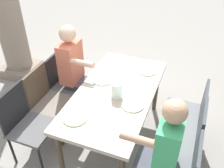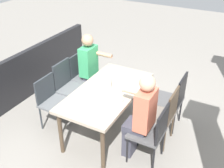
{
  "view_description": "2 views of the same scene",
  "coord_description": "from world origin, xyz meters",
  "views": [
    {
      "loc": [
        -2.11,
        -0.77,
        2.53
      ],
      "look_at": [
        0.07,
        0.07,
        0.8
      ],
      "focal_mm": 40.57,
      "sensor_mm": 36.0,
      "label": 1
    },
    {
      "loc": [
        2.97,
        1.68,
        2.87
      ],
      "look_at": [
        0.02,
        0.09,
        0.9
      ],
      "focal_mm": 43.39,
      "sensor_mm": 36.0,
      "label": 2
    }
  ],
  "objects": [
    {
      "name": "ground_plane",
      "position": [
        0.0,
        0.0,
        0.0
      ],
      "size": [
        16.0,
        16.0,
        0.0
      ],
      "primitive_type": "plane",
      "color": "gray"
    },
    {
      "name": "dining_table",
      "position": [
        0.0,
        0.0,
        0.68
      ],
      "size": [
        1.63,
        0.84,
        0.76
      ],
      "color": "tan",
      "rests_on": "ground"
    },
    {
      "name": "chair_west_north",
      "position": [
        -0.6,
        0.84,
        0.54
      ],
      "size": [
        0.44,
        0.44,
        0.94
      ],
      "color": "#4F4F50",
      "rests_on": "ground"
    },
    {
      "name": "chair_west_south",
      "position": [
        -0.6,
        -0.84,
        0.53
      ],
      "size": [
        0.44,
        0.44,
        0.9
      ],
      "color": "#5B5E61",
      "rests_on": "ground"
    },
    {
      "name": "chair_mid_north",
      "position": [
        -0.16,
        0.84,
        0.53
      ],
      "size": [
        0.44,
        0.44,
        0.92
      ],
      "color": "#6A6158",
      "rests_on": "ground"
    },
    {
      "name": "chair_mid_south",
      "position": [
        -0.16,
        -0.84,
        0.54
      ],
      "size": [
        0.44,
        0.44,
        0.93
      ],
      "color": "#5B5E61",
      "rests_on": "ground"
    },
    {
      "name": "chair_east_north",
      "position": [
        0.28,
        0.84,
        0.52
      ],
      "size": [
        0.44,
        0.44,
        0.9
      ],
      "color": "#4F4F50",
      "rests_on": "ground"
    },
    {
      "name": "chair_east_south",
      "position": [
        0.28,
        -0.84,
        0.5
      ],
      "size": [
        0.44,
        0.44,
        0.86
      ],
      "color": "#5B5E61",
      "rests_on": "ground"
    },
    {
      "name": "diner_woman_green",
      "position": [
        -0.6,
        -0.64,
        0.7
      ],
      "size": [
        0.35,
        0.49,
        1.31
      ],
      "color": "#3F3F4C",
      "rests_on": "ground"
    },
    {
      "name": "diner_man_white",
      "position": [
        0.28,
        0.66,
        0.71
      ],
      "size": [
        0.35,
        0.49,
        1.33
      ],
      "color": "#3F3F4C",
      "rests_on": "ground"
    },
    {
      "name": "patio_railing",
      "position": [
        0.0,
        -1.86,
        0.45
      ],
      "size": [
        4.03,
        0.1,
        0.9
      ],
      "primitive_type": "cube",
      "color": "black",
      "rests_on": "ground"
    },
    {
      "name": "plate_0",
      "position": [
        -0.54,
        0.23,
        0.77
      ],
      "size": [
        0.25,
        0.25,
        0.02
      ],
      "color": "silver",
      "rests_on": "dining_table"
    },
    {
      "name": "fork_0",
      "position": [
        -0.69,
        0.23,
        0.76
      ],
      "size": [
        0.02,
        0.17,
        0.01
      ],
      "primitive_type": "cube",
      "rotation": [
        0.0,
        0.0,
        0.03
      ],
      "color": "silver",
      "rests_on": "dining_table"
    },
    {
      "name": "spoon_0",
      "position": [
        -0.39,
        0.23,
        0.76
      ],
      "size": [
        0.02,
        0.17,
        0.01
      ],
      "primitive_type": "cube",
      "rotation": [
        0.0,
        0.0,
        0.0
      ],
      "color": "silver",
      "rests_on": "dining_table"
    },
    {
      "name": "plate_1",
      "position": [
        -0.15,
        -0.25,
        0.77
      ],
      "size": [
        0.25,
        0.25,
        0.02
      ],
      "color": "white",
      "rests_on": "dining_table"
    },
    {
      "name": "fork_1",
      "position": [
        -0.3,
        -0.25,
        0.76
      ],
      "size": [
        0.02,
        0.17,
        0.01
      ],
      "primitive_type": "cube",
      "rotation": [
        0.0,
        0.0,
        0.05
      ],
      "color": "silver",
      "rests_on": "dining_table"
    },
    {
      "name": "spoon_1",
      "position": [
        -0.0,
        -0.25,
        0.76
      ],
      "size": [
        0.02,
        0.17,
        0.01
      ],
      "primitive_type": "cube",
      "rotation": [
        0.0,
        0.0,
        0.02
      ],
      "color": "silver",
      "rests_on": "dining_table"
    },
    {
      "name": "plate_2",
      "position": [
        0.15,
        0.22,
        0.77
      ],
      "size": [
        0.23,
        0.23,
        0.02
      ],
      "color": "silver",
      "rests_on": "dining_table"
    },
    {
      "name": "fork_2",
      "position": [
        0.0,
        0.22,
        0.76
      ],
      "size": [
        0.03,
        0.17,
        0.01
      ],
      "primitive_type": "cube",
      "rotation": [
        0.0,
        0.0,
        0.07
      ],
      "color": "silver",
      "rests_on": "dining_table"
    },
    {
      "name": "spoon_2",
      "position": [
        0.3,
        0.22,
        0.76
      ],
      "size": [
        0.02,
        0.17,
        0.01
      ],
      "primitive_type": "cube",
      "rotation": [
        0.0,
        0.0,
        0.03
      ],
      "color": "silver",
      "rests_on": "dining_table"
    },
    {
      "name": "plate_3",
      "position": [
        0.53,
        -0.24,
        0.77
      ],
      "size": [
        0.22,
        0.22,
        0.02
      ],
      "color": "white",
      "rests_on": "dining_table"
    },
    {
      "name": "fork_3",
      "position": [
        0.38,
        -0.24,
        0.76
      ],
      "size": [
        0.02,
        0.17,
        0.01
      ],
      "primitive_type": "cube",
      "rotation": [
        0.0,
        0.0,
        -0.02
      ],
      "color": "silver",
      "rests_on": "dining_table"
    },
    {
      "name": "spoon_3",
      "position": [
        0.68,
        -0.24,
        0.76
      ],
      "size": [
        0.03,
        0.17,
        0.01
      ],
      "primitive_type": "cube",
      "rotation": [
        0.0,
        0.0,
        0.1
      ],
      "color": "silver",
      "rests_on": "dining_table"
    },
    {
      "name": "water_pitcher",
      "position": [
        -0.06,
        -0.04,
        0.84
      ],
      "size": [
        0.13,
        0.13,
        0.18
      ],
      "color": "white",
      "rests_on": "dining_table"
    }
  ]
}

